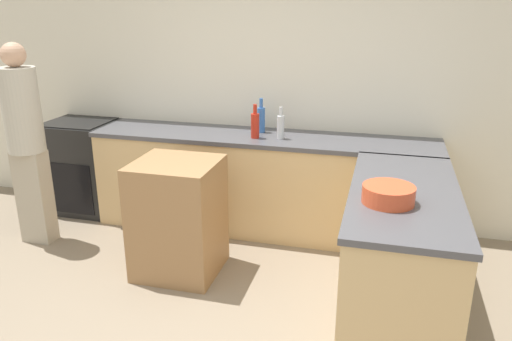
# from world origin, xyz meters

# --- Properties ---
(wall_back) EXTENTS (8.00, 0.06, 2.70)m
(wall_back) POSITION_xyz_m (0.00, 2.17, 1.35)
(wall_back) COLOR silver
(wall_back) RESTS_ON ground_plane
(counter_back) EXTENTS (3.14, 0.65, 0.92)m
(counter_back) POSITION_xyz_m (0.00, 1.83, 0.46)
(counter_back) COLOR #D6B27A
(counter_back) RESTS_ON ground_plane
(counter_peninsula) EXTENTS (0.69, 1.62, 0.92)m
(counter_peninsula) POSITION_xyz_m (1.23, 0.73, 0.46)
(counter_peninsula) COLOR #D6B27A
(counter_peninsula) RESTS_ON ground_plane
(range_oven) EXTENTS (0.66, 0.60, 0.93)m
(range_oven) POSITION_xyz_m (-1.91, 1.84, 0.46)
(range_oven) COLOR black
(range_oven) RESTS_ON ground_plane
(island_table) EXTENTS (0.63, 0.60, 0.92)m
(island_table) POSITION_xyz_m (-0.44, 0.90, 0.46)
(island_table) COLOR #997047
(island_table) RESTS_ON ground_plane
(mixing_bowl) EXTENTS (0.31, 0.31, 0.11)m
(mixing_bowl) POSITION_xyz_m (1.12, 0.48, 0.97)
(mixing_bowl) COLOR #DB512D
(mixing_bowl) RESTS_ON counter_peninsula
(hot_sauce_bottle) EXTENTS (0.07, 0.07, 0.30)m
(hot_sauce_bottle) POSITION_xyz_m (-0.04, 1.73, 1.04)
(hot_sauce_bottle) COLOR red
(hot_sauce_bottle) RESTS_ON counter_back
(water_bottle_blue) EXTENTS (0.07, 0.07, 0.31)m
(water_bottle_blue) POSITION_xyz_m (-0.04, 1.95, 1.04)
(water_bottle_blue) COLOR #386BB7
(water_bottle_blue) RESTS_ON counter_back
(vinegar_bottle_clear) EXTENTS (0.06, 0.06, 0.28)m
(vinegar_bottle_clear) POSITION_xyz_m (0.18, 1.76, 1.03)
(vinegar_bottle_clear) COLOR silver
(vinegar_bottle_clear) RESTS_ON counter_back
(person_by_range) EXTENTS (0.31, 0.31, 1.76)m
(person_by_range) POSITION_xyz_m (-1.89, 1.07, 0.96)
(person_by_range) COLOR #ADA38E
(person_by_range) RESTS_ON ground_plane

